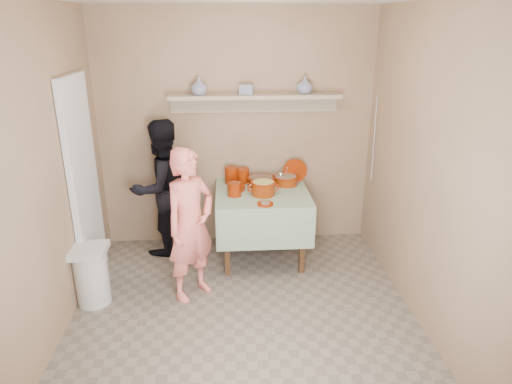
{
  "coord_description": "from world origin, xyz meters",
  "views": [
    {
      "loc": [
        -0.12,
        -3.2,
        2.42
      ],
      "look_at": [
        0.15,
        0.75,
        0.95
      ],
      "focal_mm": 32.0,
      "sensor_mm": 36.0,
      "label": 1
    }
  ],
  "objects": [
    {
      "name": "room_shell",
      "position": [
        0.0,
        0.0,
        1.61
      ],
      "size": [
        3.04,
        3.54,
        2.62
      ],
      "color": "#987A5D",
      "rests_on": "ground"
    },
    {
      "name": "person_helper",
      "position": [
        -0.82,
        1.48,
        0.75
      ],
      "size": [
        0.92,
        0.9,
        1.49
      ],
      "primitive_type": "imported",
      "rotation": [
        0.0,
        0.0,
        -2.44
      ],
      "color": "black",
      "rests_on": "ground"
    },
    {
      "name": "ladle",
      "position": [
        0.47,
        1.49,
        0.87
      ],
      "size": [
        0.08,
        0.26,
        0.19
      ],
      "color": "silver",
      "rests_on": "cazuela_meat_b"
    },
    {
      "name": "ceramic_box",
      "position": [
        0.11,
        1.63,
        1.77
      ],
      "size": [
        0.16,
        0.13,
        0.1
      ],
      "primitive_type": "cube",
      "rotation": [
        0.0,
        0.0,
        -0.24
      ],
      "color": "navy",
      "rests_on": "wall_shelf"
    },
    {
      "name": "person_cook",
      "position": [
        -0.45,
        0.57,
        0.71
      ],
      "size": [
        0.61,
        0.61,
        1.43
      ],
      "primitive_type": "imported",
      "rotation": [
        0.0,
        0.0,
        0.78
      ],
      "color": "#ED6F66",
      "rests_on": "ground"
    },
    {
      "name": "ground",
      "position": [
        0.0,
        0.0,
        0.0
      ],
      "size": [
        3.5,
        3.5,
        0.0
      ],
      "primitive_type": "plane",
      "color": "#73675A",
      "rests_on": "ground"
    },
    {
      "name": "serving_table",
      "position": [
        0.25,
        1.28,
        0.64
      ],
      "size": [
        0.97,
        0.97,
        0.76
      ],
      "color": "#4C2D16",
      "rests_on": "ground"
    },
    {
      "name": "cazuela_rice",
      "position": [
        0.25,
        1.17,
        0.85
      ],
      "size": [
        0.33,
        0.25,
        0.14
      ],
      "color": "#661B01",
      "rests_on": "serving_table"
    },
    {
      "name": "cazuela_meat_a",
      "position": [
        0.25,
        1.46,
        0.82
      ],
      "size": [
        0.3,
        0.3,
        0.1
      ],
      "color": "#661B01",
      "rests_on": "serving_table"
    },
    {
      "name": "empty_bowl",
      "position": [
        -0.02,
        1.33,
        0.79
      ],
      "size": [
        0.19,
        0.19,
        0.06
      ],
      "primitive_type": "cylinder",
      "color": "maroon",
      "rests_on": "serving_table"
    },
    {
      "name": "plate_stack_b",
      "position": [
        0.06,
        1.57,
        0.84
      ],
      "size": [
        0.14,
        0.14,
        0.16
      ],
      "primitive_type": "cylinder",
      "color": "maroon",
      "rests_on": "serving_table"
    },
    {
      "name": "electrical_cord",
      "position": [
        1.47,
        1.48,
        1.25
      ],
      "size": [
        0.01,
        0.05,
        0.9
      ],
      "color": "silver",
      "rests_on": "wall_shelf"
    },
    {
      "name": "vase_right",
      "position": [
        0.72,
        1.63,
        1.81
      ],
      "size": [
        0.19,
        0.19,
        0.18
      ],
      "primitive_type": "imported",
      "rotation": [
        0.0,
        0.0,
        -0.12
      ],
      "color": "navy",
      "rests_on": "wall_shelf"
    },
    {
      "name": "tile_panel",
      "position": [
        -1.46,
        0.95,
        1.0
      ],
      "size": [
        0.06,
        0.7,
        2.0
      ],
      "primitive_type": "cube",
      "color": "silver",
      "rests_on": "ground"
    },
    {
      "name": "wall_shelf",
      "position": [
        0.2,
        1.65,
        1.67
      ],
      "size": [
        1.8,
        0.25,
        0.21
      ],
      "color": "tan",
      "rests_on": "room_shell"
    },
    {
      "name": "front_plate",
      "position": [
        0.25,
        0.89,
        0.77
      ],
      "size": [
        0.16,
        0.16,
        0.03
      ],
      "color": "maroon",
      "rests_on": "serving_table"
    },
    {
      "name": "propped_lid",
      "position": [
        0.64,
        1.58,
        0.88
      ],
      "size": [
        0.27,
        0.06,
        0.27
      ],
      "primitive_type": "cylinder",
      "rotation": [
        1.43,
        0.0,
        -0.02
      ],
      "color": "maroon",
      "rests_on": "serving_table"
    },
    {
      "name": "bowl_stack",
      "position": [
        -0.04,
        1.16,
        0.83
      ],
      "size": [
        0.14,
        0.14,
        0.14
      ],
      "primitive_type": "cylinder",
      "color": "maroon",
      "rests_on": "serving_table"
    },
    {
      "name": "trash_bin",
      "position": [
        -1.36,
        0.49,
        0.28
      ],
      "size": [
        0.32,
        0.32,
        0.56
      ],
      "color": "silver",
      "rests_on": "ground"
    },
    {
      "name": "cazuela_meat_b",
      "position": [
        0.52,
        1.47,
        0.82
      ],
      "size": [
        0.28,
        0.28,
        0.1
      ],
      "color": "#661B01",
      "rests_on": "serving_table"
    },
    {
      "name": "plate_stack_a",
      "position": [
        -0.07,
        1.54,
        0.85
      ],
      "size": [
        0.14,
        0.14,
        0.19
      ],
      "primitive_type": "cylinder",
      "color": "maroon",
      "rests_on": "serving_table"
    },
    {
      "name": "vase_left",
      "position": [
        -0.38,
        1.6,
        1.81
      ],
      "size": [
        0.24,
        0.24,
        0.18
      ],
      "primitive_type": "imported",
      "rotation": [
        0.0,
        0.0,
        0.87
      ],
      "color": "navy",
      "rests_on": "wall_shelf"
    }
  ]
}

